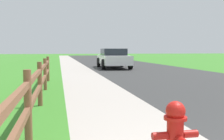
# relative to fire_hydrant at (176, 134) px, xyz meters

# --- Properties ---
(ground_plane) EXTENTS (120.00, 120.00, 0.00)m
(ground_plane) POSITION_rel_fire_hydrant_xyz_m (0.88, 23.91, -0.40)
(ground_plane) COLOR #3C832A
(road_asphalt) EXTENTS (7.00, 66.00, 0.01)m
(road_asphalt) POSITION_rel_fire_hydrant_xyz_m (4.38, 25.91, -0.39)
(road_asphalt) COLOR #353535
(road_asphalt) RESTS_ON ground
(curb_concrete) EXTENTS (6.00, 66.00, 0.01)m
(curb_concrete) POSITION_rel_fire_hydrant_xyz_m (-2.12, 25.91, -0.39)
(curb_concrete) COLOR #B4AAA0
(curb_concrete) RESTS_ON ground
(grass_verge) EXTENTS (5.00, 66.00, 0.00)m
(grass_verge) POSITION_rel_fire_hydrant_xyz_m (-3.62, 25.91, -0.39)
(grass_verge) COLOR #3C832A
(grass_verge) RESTS_ON ground
(fire_hydrant) EXTENTS (0.54, 0.44, 0.76)m
(fire_hydrant) POSITION_rel_fire_hydrant_xyz_m (0.00, 0.00, 0.00)
(fire_hydrant) COLOR red
(fire_hydrant) RESTS_ON ground
(rail_fence) EXTENTS (0.11, 10.07, 1.05)m
(rail_fence) POSITION_rel_fire_hydrant_xyz_m (-1.70, 3.70, 0.21)
(rail_fence) COLOR brown
(rail_fence) RESTS_ON ground
(parked_suv_white) EXTENTS (2.19, 4.86, 1.41)m
(parked_suv_white) POSITION_rel_fire_hydrant_xyz_m (2.65, 16.05, 0.33)
(parked_suv_white) COLOR white
(parked_suv_white) RESTS_ON ground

